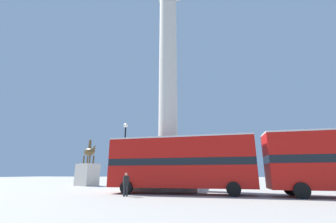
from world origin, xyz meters
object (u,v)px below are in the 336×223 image
object	(u,v)px
monument_column	(168,104)
equestrian_statue	(88,171)
bus_a	(180,162)
street_lamp	(124,151)
pedestrian_near_lamp	(126,183)

from	to	relation	value
monument_column	equestrian_statue	xyz separation A→B (m)	(-12.15, 5.58, -6.94)
monument_column	bus_a	distance (m)	7.94
equestrian_statue	monument_column	bearing A→B (deg)	0.47
monument_column	equestrian_statue	distance (m)	15.07
monument_column	street_lamp	size ratio (longest dim) A/B	4.00
monument_column	street_lamp	xyz separation A→B (m)	(-3.73, -2.43, -5.27)
monument_column	street_lamp	bearing A→B (deg)	-146.87
equestrian_statue	street_lamp	size ratio (longest dim) A/B	0.97
monument_column	equestrian_statue	bearing A→B (deg)	155.33
monument_column	street_lamp	distance (m)	6.89
bus_a	equestrian_statue	size ratio (longest dim) A/B	1.88
street_lamp	monument_column	bearing A→B (deg)	33.13
equestrian_statue	street_lamp	bearing A→B (deg)	-18.42
monument_column	bus_a	size ratio (longest dim) A/B	2.19
pedestrian_near_lamp	equestrian_statue	bearing A→B (deg)	75.04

